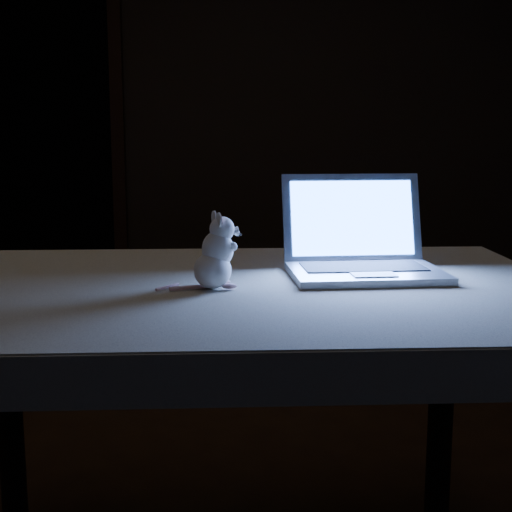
# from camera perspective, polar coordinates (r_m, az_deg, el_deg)

# --- Properties ---
(floor) EXTENTS (5.00, 5.00, 0.00)m
(floor) POSITION_cam_1_polar(r_m,az_deg,el_deg) (2.52, -7.06, -18.01)
(floor) COLOR black
(floor) RESTS_ON ground
(back_wall) EXTENTS (4.50, 0.04, 2.60)m
(back_wall) POSITION_cam_1_polar(r_m,az_deg,el_deg) (4.72, -3.14, 11.38)
(back_wall) COLOR black
(back_wall) RESTS_ON ground
(doorway) EXTENTS (1.06, 0.36, 2.13)m
(doorway) POSITION_cam_1_polar(r_m,az_deg,el_deg) (4.92, -16.15, 8.21)
(doorway) COLOR black
(doorway) RESTS_ON back_wall
(table) EXTENTS (1.55, 1.06, 0.80)m
(table) POSITION_cam_1_polar(r_m,az_deg,el_deg) (1.88, -1.99, -14.44)
(table) COLOR black
(table) RESTS_ON floor
(tablecloth) EXTENTS (1.65, 1.15, 0.09)m
(tablecloth) POSITION_cam_1_polar(r_m,az_deg,el_deg) (1.75, -0.37, -3.81)
(tablecloth) COLOR beige
(tablecloth) RESTS_ON table
(laptop) EXTENTS (0.41, 0.37, 0.25)m
(laptop) POSITION_cam_1_polar(r_m,az_deg,el_deg) (1.84, 8.56, 2.26)
(laptop) COLOR #A5A5A9
(laptop) RESTS_ON tablecloth
(plush_mouse) EXTENTS (0.16, 0.16, 0.18)m
(plush_mouse) POSITION_cam_1_polar(r_m,az_deg,el_deg) (1.69, -3.38, 0.39)
(plush_mouse) COLOR white
(plush_mouse) RESTS_ON tablecloth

